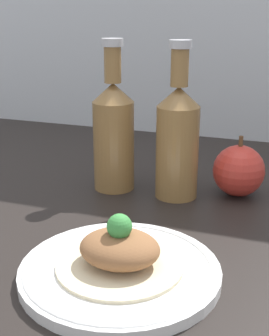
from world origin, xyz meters
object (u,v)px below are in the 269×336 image
(cider_bottle_left, at_px, (114,132))
(apple, at_px, (239,171))
(cider_bottle_right, at_px, (178,138))
(plated_food, at_px, (120,251))
(plate, at_px, (120,270))

(cider_bottle_left, relative_size, apple, 2.48)
(cider_bottle_right, xyz_separation_m, apple, (0.09, 0.04, -0.05))
(plated_food, distance_m, cider_bottle_left, 0.28)
(cider_bottle_left, xyz_separation_m, apple, (0.20, 0.04, -0.05))
(apple, bearing_deg, plate, -107.09)
(plated_food, xyz_separation_m, apple, (0.09, 0.29, 0.01))
(plated_food, distance_m, apple, 0.30)
(apple, bearing_deg, cider_bottle_left, -169.54)
(cider_bottle_right, relative_size, apple, 2.48)
(plated_food, distance_m, cider_bottle_right, 0.26)
(plate, relative_size, cider_bottle_right, 0.93)
(plate, distance_m, cider_bottle_left, 0.29)
(plate, height_order, cider_bottle_left, cider_bottle_left)
(plate, bearing_deg, cider_bottle_right, 90.67)
(cider_bottle_left, relative_size, cider_bottle_right, 1.00)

